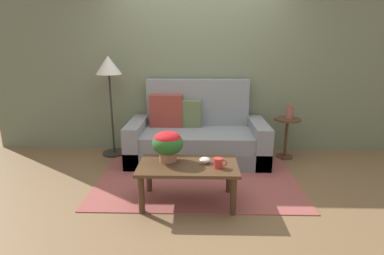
% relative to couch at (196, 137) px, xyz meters
% --- Properties ---
extents(ground_plane, '(14.00, 14.00, 0.00)m').
position_rel_couch_xyz_m(ground_plane, '(0.02, -0.83, -0.33)').
color(ground_plane, brown).
extents(wall_back, '(6.40, 0.12, 2.66)m').
position_rel_couch_xyz_m(wall_back, '(0.02, 0.49, 1.00)').
color(wall_back, slate).
rests_on(wall_back, ground).
extents(area_rug, '(2.43, 1.63, 0.01)m').
position_rel_couch_xyz_m(area_rug, '(0.02, -0.74, -0.32)').
color(area_rug, '#994C47').
rests_on(area_rug, ground).
extents(couch, '(1.94, 0.93, 1.13)m').
position_rel_couch_xyz_m(couch, '(0.00, 0.00, 0.00)').
color(couch, slate).
rests_on(couch, ground).
extents(coffee_table, '(1.02, 0.58, 0.43)m').
position_rel_couch_xyz_m(coffee_table, '(-0.07, -1.31, 0.03)').
color(coffee_table, '#442D1B').
rests_on(coffee_table, ground).
extents(side_table, '(0.37, 0.37, 0.60)m').
position_rel_couch_xyz_m(side_table, '(1.31, 0.06, 0.08)').
color(side_table, '#4C331E').
rests_on(side_table, ground).
extents(floor_lamp, '(0.37, 0.37, 1.47)m').
position_rel_couch_xyz_m(floor_lamp, '(-1.26, 0.15, 0.87)').
color(floor_lamp, '#2D2823').
rests_on(floor_lamp, ground).
extents(potted_plant, '(0.33, 0.33, 0.32)m').
position_rel_couch_xyz_m(potted_plant, '(-0.28, -1.22, 0.30)').
color(potted_plant, '#A36B4C').
rests_on(potted_plant, coffee_table).
extents(coffee_mug, '(0.14, 0.09, 0.10)m').
position_rel_couch_xyz_m(coffee_mug, '(0.24, -1.39, 0.15)').
color(coffee_mug, red).
rests_on(coffee_mug, coffee_table).
extents(snack_bowl, '(0.12, 0.12, 0.06)m').
position_rel_couch_xyz_m(snack_bowl, '(0.10, -1.27, 0.14)').
color(snack_bowl, silver).
rests_on(snack_bowl, coffee_table).
extents(table_vase, '(0.10, 0.10, 0.21)m').
position_rel_couch_xyz_m(table_vase, '(1.33, 0.05, 0.35)').
color(table_vase, '#934C42').
rests_on(table_vase, side_table).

